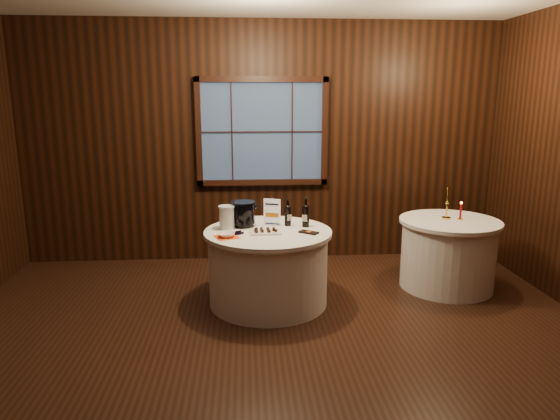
{
  "coord_description": "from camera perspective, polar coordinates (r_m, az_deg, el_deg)",
  "views": [
    {
      "loc": [
        -0.22,
        -3.82,
        2.08
      ],
      "look_at": [
        0.11,
        0.9,
        1.0
      ],
      "focal_mm": 32.0,
      "sensor_mm": 36.0,
      "label": 1
    }
  ],
  "objects": [
    {
      "name": "ice_bucket",
      "position": [
        5.13,
        -4.22,
        -0.39
      ],
      "size": [
        0.26,
        0.26,
        0.26
      ],
      "color": "black",
      "rests_on": "main_table"
    },
    {
      "name": "port_bottle_right",
      "position": [
        5.11,
        2.96,
        -0.47
      ],
      "size": [
        0.07,
        0.09,
        0.31
      ],
      "rotation": [
        0.0,
        0.0,
        -0.42
      ],
      "color": "black",
      "rests_on": "main_table"
    },
    {
      "name": "brass_candlestick",
      "position": [
        5.74,
        18.53,
        0.28
      ],
      "size": [
        0.1,
        0.1,
        0.36
      ],
      "color": "gold",
      "rests_on": "side_table"
    },
    {
      "name": "ground",
      "position": [
        4.35,
        -0.69,
        -15.7
      ],
      "size": [
        6.0,
        6.0,
        0.0
      ],
      "primitive_type": "plane",
      "color": "black",
      "rests_on": "ground"
    },
    {
      "name": "main_table",
      "position": [
        5.11,
        -1.37,
        -6.5
      ],
      "size": [
        1.28,
        1.28,
        0.77
      ],
      "color": "white",
      "rests_on": "ground"
    },
    {
      "name": "back_wall",
      "position": [
        6.33,
        -2.06,
        7.98
      ],
      "size": [
        6.0,
        0.1,
        3.0
      ],
      "color": "black",
      "rests_on": "ground"
    },
    {
      "name": "glass_pitcher",
      "position": [
        5.06,
        -6.09,
        -0.82
      ],
      "size": [
        0.22,
        0.17,
        0.24
      ],
      "rotation": [
        0.0,
        0.0,
        0.42
      ],
      "color": "silver",
      "rests_on": "main_table"
    },
    {
      "name": "port_bottle_left",
      "position": [
        5.16,
        0.9,
        -0.45
      ],
      "size": [
        0.07,
        0.08,
        0.29
      ],
      "rotation": [
        0.0,
        0.0,
        0.41
      ],
      "color": "black",
      "rests_on": "main_table"
    },
    {
      "name": "red_candle",
      "position": [
        5.74,
        19.94,
        -0.29
      ],
      "size": [
        0.05,
        0.05,
        0.2
      ],
      "color": "gold",
      "rests_on": "side_table"
    },
    {
      "name": "chocolate_plate",
      "position": [
        4.9,
        -1.68,
        -2.44
      ],
      "size": [
        0.32,
        0.23,
        0.04
      ],
      "rotation": [
        0.0,
        0.0,
        0.08
      ],
      "color": "white",
      "rests_on": "main_table"
    },
    {
      "name": "cracker_bowl",
      "position": [
        4.78,
        -6.13,
        -2.84
      ],
      "size": [
        0.16,
        0.16,
        0.04
      ],
      "primitive_type": "imported",
      "rotation": [
        0.0,
        0.0,
        0.01
      ],
      "color": "white",
      "rests_on": "orange_napkin"
    },
    {
      "name": "side_table",
      "position": [
        5.83,
        18.61,
        -4.72
      ],
      "size": [
        1.08,
        1.08,
        0.77
      ],
      "color": "white",
      "rests_on": "ground"
    },
    {
      "name": "orange_napkin",
      "position": [
        4.78,
        -6.12,
        -3.08
      ],
      "size": [
        0.27,
        0.27,
        0.0
      ],
      "primitive_type": "cube",
      "rotation": [
        0.0,
        0.0,
        0.36
      ],
      "color": "#FA4C15",
      "rests_on": "main_table"
    },
    {
      "name": "chocolate_box",
      "position": [
        4.9,
        3.3,
        -2.57
      ],
      "size": [
        0.21,
        0.19,
        0.02
      ],
      "primitive_type": "cube",
      "rotation": [
        0.0,
        0.0,
        -0.64
      ],
      "color": "black",
      "rests_on": "main_table"
    },
    {
      "name": "sign_stand",
      "position": [
        5.18,
        -0.87,
        -0.67
      ],
      "size": [
        0.17,
        0.13,
        0.29
      ],
      "rotation": [
        0.0,
        0.0,
        -0.32
      ],
      "color": "#BABBC1",
      "rests_on": "main_table"
    },
    {
      "name": "grape_bunch",
      "position": [
        4.86,
        -4.72,
        -2.62
      ],
      "size": [
        0.15,
        0.08,
        0.04
      ],
      "rotation": [
        0.0,
        0.0,
        0.28
      ],
      "color": "black",
      "rests_on": "main_table"
    }
  ]
}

